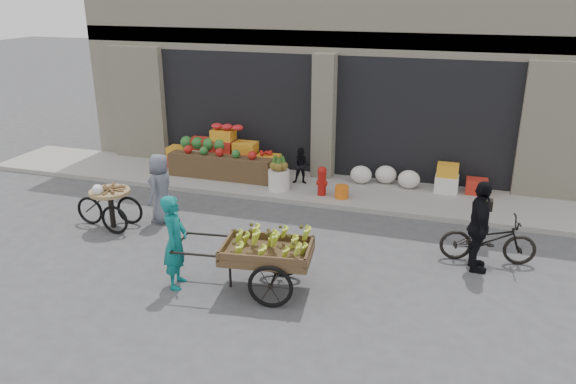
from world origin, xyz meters
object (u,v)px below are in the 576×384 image
(fire_hydrant, at_px, (322,180))
(banana_cart, at_px, (264,249))
(cyclist, at_px, (479,227))
(tricycle_cart, at_px, (111,202))
(orange_bucket, at_px, (342,192))
(seated_person, at_px, (302,166))
(vendor_grey, at_px, (161,188))
(bicycle, at_px, (488,239))
(vendor_woman, at_px, (175,242))
(pineapple_bin, at_px, (279,180))

(fire_hydrant, bearing_deg, banana_cart, -87.85)
(fire_hydrant, distance_m, cyclist, 4.40)
(banana_cart, height_order, tricycle_cart, banana_cart)
(orange_bucket, distance_m, cyclist, 4.00)
(seated_person, height_order, vendor_grey, vendor_grey)
(vendor_grey, bearing_deg, bicycle, 92.30)
(seated_person, bearing_deg, fire_hydrant, -52.88)
(orange_bucket, relative_size, vendor_woman, 0.20)
(tricycle_cart, bearing_deg, pineapple_bin, 47.83)
(fire_hydrant, height_order, cyclist, cyclist)
(orange_bucket, xyz_separation_m, banana_cart, (-0.33, -4.40, 0.49))
(fire_hydrant, distance_m, vendor_grey, 3.78)
(pineapple_bin, relative_size, cyclist, 0.31)
(vendor_woman, bearing_deg, fire_hydrant, -27.84)
(fire_hydrant, bearing_deg, bicycle, -30.45)
(bicycle, bearing_deg, banana_cart, 115.05)
(seated_person, bearing_deg, cyclist, -47.47)
(tricycle_cart, relative_size, cyclist, 0.84)
(fire_hydrant, bearing_deg, vendor_woman, -105.26)
(fire_hydrant, xyz_separation_m, orange_bucket, (0.50, -0.05, -0.23))
(vendor_woman, xyz_separation_m, tricycle_cart, (-2.52, 1.79, -0.25))
(orange_bucket, relative_size, vendor_grey, 0.21)
(pineapple_bin, bearing_deg, fire_hydrant, -2.60)
(fire_hydrant, bearing_deg, seated_person, 137.12)
(orange_bucket, height_order, vendor_grey, vendor_grey)
(pineapple_bin, xyz_separation_m, tricycle_cart, (-2.71, -3.01, 0.20))
(tricycle_cart, relative_size, vendor_grey, 0.94)
(fire_hydrant, bearing_deg, orange_bucket, -5.71)
(banana_cart, distance_m, bicycle, 4.23)
(fire_hydrant, height_order, orange_bucket, fire_hydrant)
(pineapple_bin, height_order, tricycle_cart, tricycle_cart)
(banana_cart, xyz_separation_m, bicycle, (3.57, 2.25, -0.31))
(bicycle, relative_size, cyclist, 1.02)
(orange_bucket, bearing_deg, vendor_woman, -110.92)
(vendor_woman, bearing_deg, bicycle, -75.62)
(orange_bucket, height_order, bicycle, bicycle)
(banana_cart, xyz_separation_m, vendor_grey, (-3.13, 2.11, 0.00))
(seated_person, xyz_separation_m, bicycle, (4.43, -2.84, -0.13))
(orange_bucket, bearing_deg, fire_hydrant, 174.29)
(tricycle_cart, bearing_deg, cyclist, 2.71)
(orange_bucket, bearing_deg, tricycle_cart, -145.99)
(banana_cart, xyz_separation_m, cyclist, (3.37, 1.85, 0.09))
(vendor_woman, height_order, vendor_grey, vendor_woman)
(bicycle, xyz_separation_m, cyclist, (-0.20, -0.40, 0.39))
(vendor_grey, bearing_deg, orange_bucket, 124.49)
(pineapple_bin, distance_m, vendor_grey, 3.05)
(fire_hydrant, xyz_separation_m, cyclist, (3.53, -2.59, 0.34))
(pineapple_bin, xyz_separation_m, vendor_woman, (-0.20, -4.80, 0.45))
(seated_person, bearing_deg, pineapple_bin, -133.69)
(banana_cart, bearing_deg, vendor_grey, 138.38)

